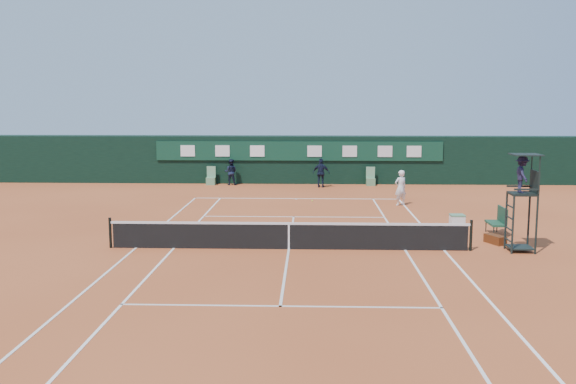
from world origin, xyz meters
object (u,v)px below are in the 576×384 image
(player_bench, at_px, (499,220))
(player, at_px, (401,188))
(tennis_net, at_px, (289,235))
(umpire_chair, at_px, (523,182))
(cooler, at_px, (457,222))

(player_bench, height_order, player, player)
(tennis_net, xyz_separation_m, player_bench, (8.16, 2.81, 0.09))
(umpire_chair, distance_m, cooler, 4.46)
(player_bench, relative_size, player, 0.67)
(tennis_net, relative_size, cooler, 20.00)
(cooler, bearing_deg, player, 103.17)
(player_bench, bearing_deg, cooler, 149.62)
(player, bearing_deg, cooler, 78.15)
(umpire_chair, relative_size, player_bench, 2.85)
(tennis_net, height_order, player_bench, same)
(umpire_chair, xyz_separation_m, cooler, (-1.35, 3.68, -2.13))
(player, bearing_deg, player_bench, 87.20)
(umpire_chair, relative_size, player, 1.91)
(player_bench, bearing_deg, umpire_chair, -91.49)
(cooler, bearing_deg, tennis_net, -151.63)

